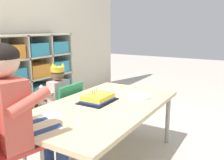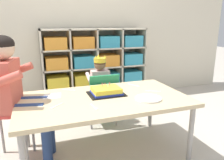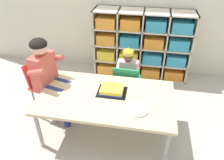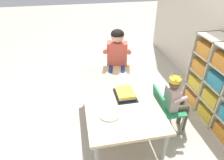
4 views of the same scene
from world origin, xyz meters
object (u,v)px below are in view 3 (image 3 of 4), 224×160
(birthday_cake_on_tray, at_px, (112,90))
(paper_plate_stack, at_px, (137,110))
(activity_table, at_px, (106,99))
(fork_near_cake_tray, at_px, (68,96))
(fork_scattered_mid_table, at_px, (145,85))
(fork_by_napkin, at_px, (92,78))
(fork_at_table_front_edge, at_px, (152,100))
(fork_beside_plate_stack, at_px, (90,106))
(classroom_chair_adult_side, at_px, (43,84))
(adult_helper_seated, at_px, (48,72))
(child_with_crown, at_px, (128,68))
(classroom_chair_blue, at_px, (126,81))

(birthday_cake_on_tray, relative_size, paper_plate_stack, 1.42)
(activity_table, height_order, fork_near_cake_tray, fork_near_cake_tray)
(birthday_cake_on_tray, bearing_deg, fork_scattered_mid_table, 28.97)
(fork_scattered_mid_table, xyz_separation_m, fork_by_napkin, (-0.66, 0.04, 0.00))
(birthday_cake_on_tray, bearing_deg, fork_at_table_front_edge, -7.14)
(fork_beside_plate_stack, xyz_separation_m, fork_by_napkin, (-0.11, 0.51, 0.00))
(paper_plate_stack, height_order, fork_scattered_mid_table, paper_plate_stack)
(classroom_chair_adult_side, height_order, fork_scattered_mid_table, classroom_chair_adult_side)
(adult_helper_seated, bearing_deg, child_with_crown, -44.81)
(paper_plate_stack, height_order, fork_by_napkin, paper_plate_stack)
(activity_table, bearing_deg, birthday_cake_on_tray, 58.01)
(fork_beside_plate_stack, height_order, fork_near_cake_tray, same)
(classroom_chair_blue, xyz_separation_m, paper_plate_stack, (0.19, -0.75, 0.18))
(classroom_chair_blue, distance_m, fork_by_napkin, 0.51)
(fork_scattered_mid_table, height_order, fork_by_napkin, same)
(fork_beside_plate_stack, bearing_deg, activity_table, -43.69)
(birthday_cake_on_tray, xyz_separation_m, fork_near_cake_tray, (-0.46, -0.15, -0.03))
(classroom_chair_blue, bearing_deg, fork_by_napkin, 33.34)
(fork_scattered_mid_table, height_order, fork_near_cake_tray, same)
(classroom_chair_adult_side, bearing_deg, activity_table, -88.34)
(classroom_chair_adult_side, xyz_separation_m, fork_by_napkin, (0.58, 0.15, 0.07))
(adult_helper_seated, bearing_deg, fork_beside_plate_stack, -106.80)
(birthday_cake_on_tray, xyz_separation_m, fork_beside_plate_stack, (-0.19, -0.27, -0.03))
(activity_table, xyz_separation_m, paper_plate_stack, (0.35, -0.17, 0.05))
(child_with_crown, relative_size, classroom_chair_adult_side, 1.07)
(fork_near_cake_tray, bearing_deg, adult_helper_seated, 101.48)
(activity_table, xyz_separation_m, classroom_chair_adult_side, (-0.83, 0.17, -0.02))
(fork_at_table_front_edge, bearing_deg, fork_beside_plate_stack, -130.18)
(classroom_chair_blue, xyz_separation_m, fork_scattered_mid_table, (0.25, -0.30, 0.17))
(classroom_chair_blue, bearing_deg, fork_near_cake_tray, 49.45)
(classroom_chair_blue, height_order, paper_plate_stack, classroom_chair_blue)
(birthday_cake_on_tray, height_order, paper_plate_stack, birthday_cake_on_tray)
(paper_plate_stack, height_order, fork_near_cake_tray, paper_plate_stack)
(fork_beside_plate_stack, bearing_deg, classroom_chair_blue, -29.31)
(birthday_cake_on_tray, bearing_deg, activity_table, -121.99)
(classroom_chair_blue, height_order, fork_at_table_front_edge, classroom_chair_blue)
(classroom_chair_adult_side, distance_m, fork_beside_plate_stack, 0.79)
(fork_scattered_mid_table, distance_m, fork_near_cake_tray, 0.89)
(classroom_chair_blue, bearing_deg, activity_table, 75.59)
(fork_at_table_front_edge, bearing_deg, classroom_chair_adult_side, -155.39)
(birthday_cake_on_tray, bearing_deg, classroom_chair_blue, 77.67)
(classroom_chair_blue, bearing_deg, fork_beside_plate_stack, 69.98)
(birthday_cake_on_tray, xyz_separation_m, fork_by_napkin, (-0.30, 0.24, -0.03))
(activity_table, distance_m, fork_at_table_front_edge, 0.50)
(classroom_chair_blue, relative_size, adult_helper_seated, 0.58)
(child_with_crown, distance_m, fork_scattered_mid_table, 0.48)
(classroom_chair_blue, distance_m, paper_plate_stack, 0.79)
(fork_near_cake_tray, bearing_deg, activity_table, -33.02)
(fork_beside_plate_stack, relative_size, fork_at_table_front_edge, 0.99)
(activity_table, xyz_separation_m, adult_helper_seated, (-0.71, 0.15, 0.18))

